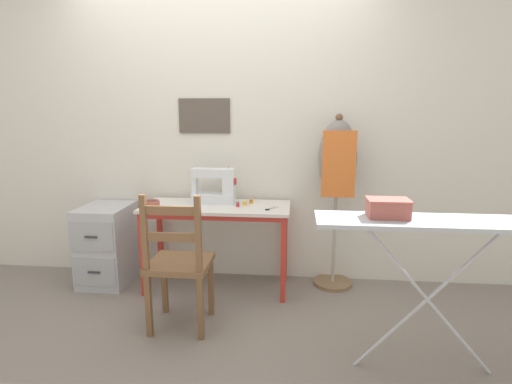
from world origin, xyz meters
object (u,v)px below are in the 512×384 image
scissors (270,209)px  filing_cabinet (107,244)px  thread_spool_mid_table (245,203)px  fabric_bowl (151,204)px  thread_spool_near_machine (238,205)px  ironing_board (434,229)px  storage_box (388,208)px  thread_spool_far_edge (251,201)px  sewing_machine (216,187)px  wooden_chair (179,265)px  dress_form (337,169)px

scissors → filing_cabinet: scissors is taller
thread_spool_mid_table → filing_cabinet: bearing=179.6°
fabric_bowl → thread_spool_near_machine: bearing=6.2°
ironing_board → storage_box: 0.26m
thread_spool_far_edge → storage_box: 1.34m
thread_spool_far_edge → storage_box: size_ratio=0.18×
sewing_machine → thread_spool_near_machine: bearing=-32.0°
storage_box → wooden_chair: bearing=167.4°
scissors → wooden_chair: (-0.56, -0.55, -0.25)m
sewing_machine → filing_cabinet: sewing_machine is taller
thread_spool_far_edge → scissors: bearing=-47.6°
sewing_machine → ironing_board: sewing_machine is taller
storage_box → sewing_machine: bearing=138.7°
filing_cabinet → storage_box: storage_box is taller
filing_cabinet → wooden_chair: bearing=-39.1°
wooden_chair → storage_box: 1.37m
scissors → thread_spool_far_edge: 0.24m
sewing_machine → filing_cabinet: (-0.94, -0.05, -0.50)m
thread_spool_far_edge → sewing_machine: bearing=-178.2°
fabric_bowl → thread_spool_near_machine: 0.68m
fabric_bowl → ironing_board: 2.03m
sewing_machine → dress_form: 0.99m
thread_spool_near_machine → thread_spool_far_edge: 0.16m
wooden_chair → ironing_board: size_ratio=0.76×
thread_spool_near_machine → ironing_board: bearing=-37.6°
thread_spool_near_machine → filing_cabinet: size_ratio=0.06×
sewing_machine → wooden_chair: bearing=-99.0°
fabric_bowl → storage_box: bearing=-26.5°
filing_cabinet → dress_form: size_ratio=0.47×
sewing_machine → thread_spool_near_machine: size_ratio=9.47×
thread_spool_mid_table → thread_spool_far_edge: thread_spool_far_edge is taller
sewing_machine → ironing_board: size_ratio=0.29×
fabric_bowl → thread_spool_near_machine: fabric_bowl is taller
thread_spool_far_edge → filing_cabinet: (-1.22, -0.06, -0.39)m
thread_spool_mid_table → dress_form: (0.73, 0.12, 0.27)m
dress_form → ironing_board: dress_form is taller
thread_spool_mid_table → ironing_board: (1.13, -0.97, 0.11)m
thread_spool_near_machine → thread_spool_mid_table: size_ratio=0.96×
scissors → filing_cabinet: (-1.39, 0.12, -0.37)m
filing_cabinet → ironing_board: (2.31, -0.98, 0.50)m
thread_spool_near_machine → filing_cabinet: thread_spool_near_machine is taller
thread_spool_mid_table → ironing_board: 1.49m
thread_spool_far_edge → filing_cabinet: bearing=-177.2°
ironing_board → storage_box: storage_box is taller
sewing_machine → storage_box: size_ratio=1.61×
filing_cabinet → ironing_board: 2.56m
fabric_bowl → dress_form: bearing=10.1°
ironing_board → fabric_bowl: bearing=155.7°
sewing_machine → storage_box: (1.14, -1.00, 0.10)m
fabric_bowl → thread_spool_mid_table: fabric_bowl is taller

